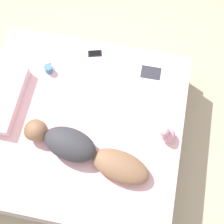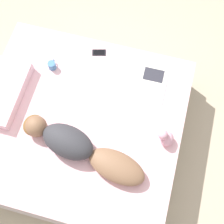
% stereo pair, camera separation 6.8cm
% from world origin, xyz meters
% --- Properties ---
extents(ground_plane, '(12.00, 12.00, 0.00)m').
position_xyz_m(ground_plane, '(0.00, 0.00, 0.00)').
color(ground_plane, '#B7A88E').
extents(bed, '(1.88, 2.00, 0.52)m').
position_xyz_m(bed, '(0.00, 0.00, 0.26)').
color(bed, beige).
rests_on(bed, ground_plane).
extents(person, '(0.47, 1.22, 0.23)m').
position_xyz_m(person, '(-0.27, -0.08, 0.63)').
color(person, brown).
rests_on(person, bed).
extents(open_magazine, '(0.44, 0.29, 0.01)m').
position_xyz_m(open_magazine, '(0.55, -0.59, 0.53)').
color(open_magazine, silver).
rests_on(open_magazine, bed).
extents(coffee_mug, '(0.11, 0.08, 0.08)m').
position_xyz_m(coffee_mug, '(0.48, 0.42, 0.57)').
color(coffee_mug, teal).
rests_on(coffee_mug, bed).
extents(cell_phone, '(0.11, 0.15, 0.01)m').
position_xyz_m(cell_phone, '(0.76, 0.02, 0.53)').
color(cell_phone, black).
rests_on(cell_phone, bed).
extents(plush_toy, '(0.14, 0.16, 0.19)m').
position_xyz_m(plush_toy, '(0.01, -0.82, 0.61)').
color(plush_toy, '#DB9EB2').
rests_on(plush_toy, bed).
extents(pillow, '(0.68, 0.34, 0.12)m').
position_xyz_m(pillow, '(0.07, 0.76, 0.58)').
color(pillow, beige).
rests_on(pillow, bed).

